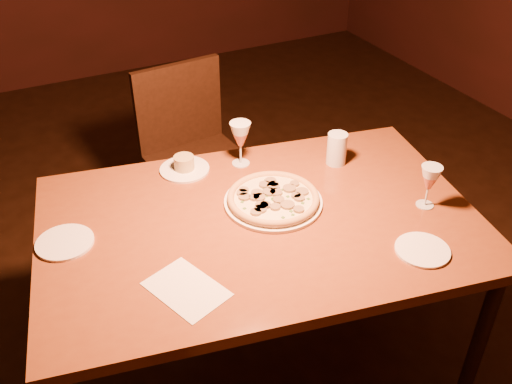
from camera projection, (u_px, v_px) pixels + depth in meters
name	position (u px, v px, depth m)	size (l,w,h in m)	color
dining_table	(260.00, 235.00, 2.01)	(1.66, 1.23, 0.81)	brown
chair_far	(194.00, 151.00, 2.87)	(0.50, 0.50, 0.96)	black
pizza_plate	(273.00, 199.00, 2.04)	(0.35, 0.35, 0.04)	white
ramekin_saucer	(184.00, 166.00, 2.22)	(0.19, 0.19, 0.06)	white
wine_glass_far	(241.00, 144.00, 2.22)	(0.08, 0.08, 0.18)	#B15E4A
wine_glass_right	(428.00, 186.00, 1.99)	(0.07, 0.07, 0.16)	#B15E4A
water_tumbler	(337.00, 149.00, 2.24)	(0.08, 0.08, 0.13)	silver
side_plate_left	(65.00, 242.00, 1.86)	(0.19, 0.19, 0.01)	white
side_plate_near	(422.00, 250.00, 1.83)	(0.18, 0.18, 0.01)	white
menu_card	(186.00, 289.00, 1.69)	(0.16, 0.24, 0.00)	silver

